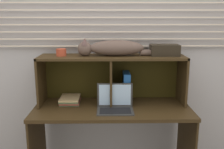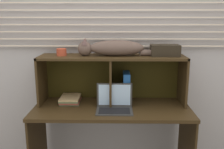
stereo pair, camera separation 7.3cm
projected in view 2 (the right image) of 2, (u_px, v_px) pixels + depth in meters
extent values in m
cube|color=#B9B6BE|center=(112.00, 50.00, 2.55)|extent=(4.40, 0.04, 2.50)
cube|color=beige|center=(112.00, 46.00, 2.49)|extent=(3.17, 0.02, 0.01)
cube|color=beige|center=(112.00, 39.00, 2.48)|extent=(3.17, 0.02, 0.01)
cube|color=beige|center=(112.00, 32.00, 2.46)|extent=(3.17, 0.02, 0.01)
cube|color=beige|center=(112.00, 25.00, 2.45)|extent=(3.17, 0.02, 0.01)
cube|color=beige|center=(112.00, 17.00, 2.43)|extent=(3.17, 0.02, 0.01)
cube|color=beige|center=(112.00, 10.00, 2.42)|extent=(3.17, 0.02, 0.01)
cube|color=beige|center=(112.00, 2.00, 2.40)|extent=(3.17, 0.02, 0.01)
cube|color=#372714|center=(112.00, 109.00, 2.33)|extent=(1.42, 0.59, 0.03)
cube|color=#372714|center=(38.00, 147.00, 2.43)|extent=(0.02, 0.53, 0.74)
cube|color=#372714|center=(186.00, 148.00, 2.41)|extent=(0.02, 0.53, 0.74)
cube|color=#372714|center=(112.00, 57.00, 2.35)|extent=(1.34, 0.33, 0.02)
cube|color=#372714|center=(42.00, 79.00, 2.41)|extent=(0.02, 0.33, 0.45)
cube|color=#372714|center=(183.00, 80.00, 2.39)|extent=(0.02, 0.33, 0.45)
cube|color=#372714|center=(111.00, 81.00, 2.40)|extent=(0.02, 0.31, 0.43)
cube|color=#342B0C|center=(112.00, 76.00, 2.56)|extent=(1.34, 0.01, 0.45)
ellipsoid|color=brown|center=(116.00, 48.00, 2.33)|extent=(0.50, 0.16, 0.14)
sphere|color=brown|center=(85.00, 49.00, 2.34)|extent=(0.13, 0.13, 0.13)
cone|color=brown|center=(84.00, 42.00, 2.29)|extent=(0.06, 0.06, 0.06)
cone|color=brown|center=(85.00, 41.00, 2.35)|extent=(0.06, 0.06, 0.06)
cylinder|color=brown|center=(152.00, 53.00, 2.34)|extent=(0.23, 0.06, 0.06)
cube|color=#343434|center=(114.00, 111.00, 2.22)|extent=(0.32, 0.22, 0.01)
cube|color=#343434|center=(114.00, 95.00, 2.30)|extent=(0.32, 0.01, 0.22)
cube|color=#ADD1F9|center=(114.00, 95.00, 2.29)|extent=(0.28, 0.00, 0.19)
cube|color=black|center=(114.00, 111.00, 2.21)|extent=(0.27, 0.15, 0.00)
cube|color=#1B4A91|center=(126.00, 88.00, 2.42)|extent=(0.06, 0.22, 0.30)
cube|color=#506345|center=(71.00, 102.00, 2.46)|extent=(0.18, 0.23, 0.02)
cube|color=brown|center=(71.00, 101.00, 2.44)|extent=(0.18, 0.23, 0.01)
cube|color=#4F5C3D|center=(70.00, 99.00, 2.45)|extent=(0.18, 0.23, 0.01)
cube|color=tan|center=(70.00, 97.00, 2.45)|extent=(0.18, 0.23, 0.02)
cylinder|color=#B6432B|center=(62.00, 52.00, 2.35)|extent=(0.09, 0.09, 0.07)
cube|color=black|center=(165.00, 50.00, 2.33)|extent=(0.26, 0.15, 0.10)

